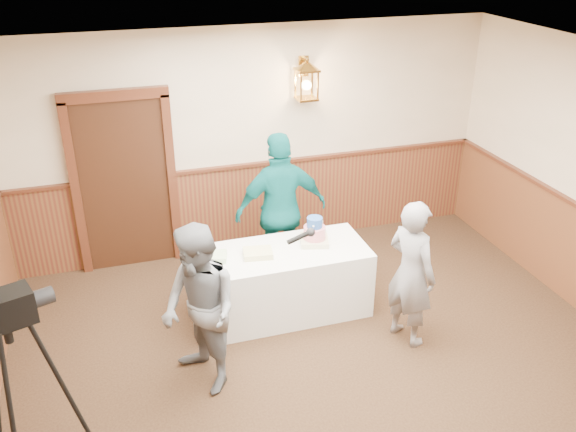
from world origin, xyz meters
name	(u,v)px	position (x,y,z in m)	size (l,w,h in m)	color
room_shell	(345,250)	(-0.05, 0.45, 1.52)	(6.02, 7.02, 2.81)	#C6B395
display_table	(282,281)	(-0.14, 1.90, 0.38)	(1.80, 0.80, 0.75)	white
tiered_cake	(314,233)	(0.24, 1.96, 0.87)	(0.36, 0.36, 0.30)	beige
sheet_cake_yellow	(258,253)	(-0.41, 1.88, 0.78)	(0.29, 0.22, 0.06)	#D4D982
sheet_cake_green	(214,257)	(-0.86, 1.94, 0.78)	(0.26, 0.21, 0.06)	#A6C98E
interviewer	(200,310)	(-1.16, 1.02, 0.80)	(1.56, 0.94, 1.60)	slate
baker	(411,273)	(0.92, 1.08, 0.77)	(0.56, 0.37, 1.53)	gray
assistant_p	(281,210)	(0.04, 2.53, 0.91)	(1.06, 0.44, 1.82)	#0B5F60
tv_camera_rig	(25,400)	(-2.56, 0.39, 0.73)	(0.64, 0.60, 1.64)	black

